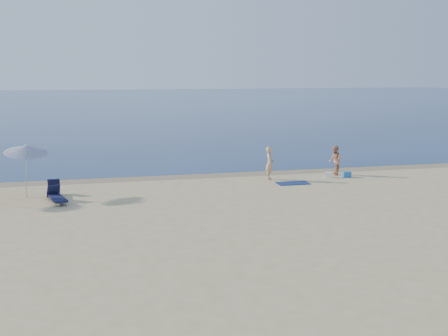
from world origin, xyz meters
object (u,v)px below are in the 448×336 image
at_px(person_left, 270,163).
at_px(blue_cooler, 347,174).
at_px(person_right, 335,160).
at_px(umbrella_near, 26,149).

relative_size(person_left, blue_cooler, 4.11).
xyz_separation_m(person_right, blue_cooler, (0.35, -0.84, -0.69)).
distance_m(person_left, blue_cooler, 4.52).
distance_m(person_right, blue_cooler, 1.14).
height_order(person_right, umbrella_near, umbrella_near).
relative_size(blue_cooler, umbrella_near, 0.17).
relative_size(person_left, umbrella_near, 0.68).
distance_m(person_right, umbrella_near, 16.71).
height_order(blue_cooler, umbrella_near, umbrella_near).
bearing_deg(person_left, blue_cooler, -76.24).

